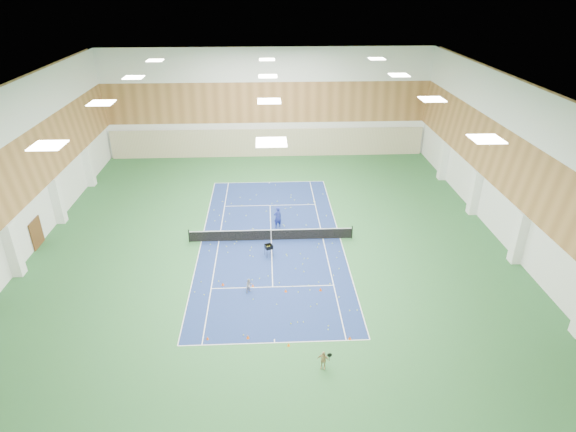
{
  "coord_description": "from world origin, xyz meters",
  "views": [
    {
      "loc": [
        -0.24,
        -33.1,
        18.73
      ],
      "look_at": [
        1.34,
        0.2,
        2.0
      ],
      "focal_mm": 30.0,
      "sensor_mm": 36.0,
      "label": 1
    }
  ],
  "objects_px": {
    "tennis_net": "(271,234)",
    "child_court": "(249,286)",
    "child_apron": "(323,360)",
    "ball_cart": "(269,250)",
    "coach": "(278,217)"
  },
  "relations": [
    {
      "from": "tennis_net",
      "to": "child_court",
      "type": "xyz_separation_m",
      "value": [
        -1.54,
        -6.87,
        -0.05
      ]
    },
    {
      "from": "child_court",
      "to": "child_apron",
      "type": "xyz_separation_m",
      "value": [
        4.07,
        -7.1,
        0.06
      ]
    },
    {
      "from": "child_court",
      "to": "ball_cart",
      "type": "bearing_deg",
      "value": 30.99
    },
    {
      "from": "ball_cart",
      "to": "child_court",
      "type": "bearing_deg",
      "value": -126.95
    },
    {
      "from": "child_apron",
      "to": "ball_cart",
      "type": "relative_size",
      "value": 1.18
    },
    {
      "from": "tennis_net",
      "to": "ball_cart",
      "type": "distance_m",
      "value": 2.37
    },
    {
      "from": "tennis_net",
      "to": "child_apron",
      "type": "distance_m",
      "value": 14.19
    },
    {
      "from": "tennis_net",
      "to": "child_court",
      "type": "relative_size",
      "value": 12.82
    },
    {
      "from": "tennis_net",
      "to": "child_court",
      "type": "bearing_deg",
      "value": -102.67
    },
    {
      "from": "coach",
      "to": "child_court",
      "type": "relative_size",
      "value": 1.89
    },
    {
      "from": "child_court",
      "to": "ball_cart",
      "type": "distance_m",
      "value": 4.7
    },
    {
      "from": "tennis_net",
      "to": "ball_cart",
      "type": "bearing_deg",
      "value": -95.0
    },
    {
      "from": "coach",
      "to": "ball_cart",
      "type": "height_order",
      "value": "coach"
    },
    {
      "from": "coach",
      "to": "child_apron",
      "type": "xyz_separation_m",
      "value": [
        1.95,
        -16.09,
        -0.38
      ]
    },
    {
      "from": "coach",
      "to": "child_court",
      "type": "xyz_separation_m",
      "value": [
        -2.12,
        -8.99,
        -0.44
      ]
    }
  ]
}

